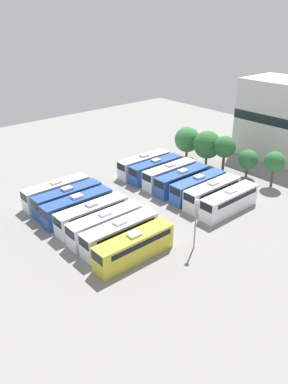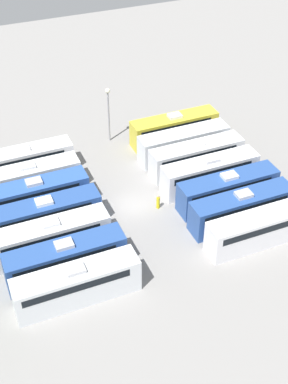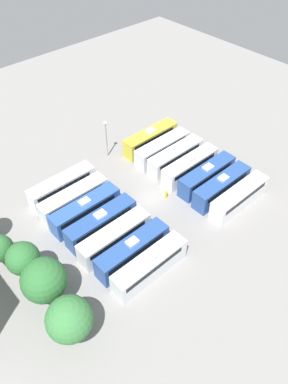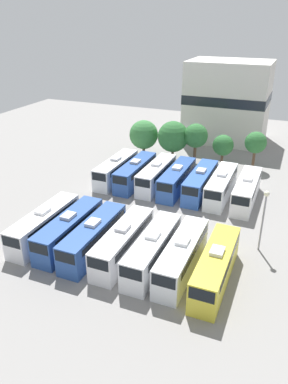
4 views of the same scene
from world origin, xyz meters
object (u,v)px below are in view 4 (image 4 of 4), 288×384
(tree_2, at_px, (196,136))
(bus_1, at_px, (70,229))
(bus_4, at_px, (153,249))
(bus_0, at_px, (45,224))
(light_pole, at_px, (264,210))
(bus_10, at_px, (177,178))
(bus_3, at_px, (123,241))
(bus_8, at_px, (136,172))
(bus_7, at_px, (116,169))
(worker_person, at_px, (137,219))
(bus_12, at_px, (221,185))
(depot_building, at_px, (227,101))
(bus_6, at_px, (216,266))
(tree_4, at_px, (256,143))
(bus_2, at_px, (94,236))
(tree_1, at_px, (173,137))
(bus_13, at_px, (247,190))
(bus_11, at_px, (200,181))
(tree_3, at_px, (223,145))
(bus_9, at_px, (157,174))
(tree_0, at_px, (144,135))
(bus_5, at_px, (182,255))

(tree_2, bearing_deg, bus_1, -101.13)
(bus_4, bearing_deg, bus_0, -179.81)
(light_pole, bearing_deg, bus_10, 139.08)
(bus_4, relative_size, light_pole, 1.54)
(bus_3, bearing_deg, light_pole, 27.47)
(bus_0, height_order, bus_8, same)
(bus_7, xyz_separation_m, worker_person, (8.51, -11.37, -1.07))
(bus_12, bearing_deg, depot_building, 100.67)
(bus_6, distance_m, bus_12, 19.04)
(tree_4, bearing_deg, bus_1, -116.73)
(bus_2, height_order, bus_10, same)
(worker_person, distance_m, tree_1, 23.30)
(tree_2, bearing_deg, tree_1, -174.40)
(bus_6, xyz_separation_m, bus_13, (0.02, 18.47, 0.00))
(bus_7, relative_size, bus_8, 1.00)
(bus_3, height_order, bus_6, same)
(bus_3, height_order, depot_building, depot_building)
(bus_10, bearing_deg, bus_12, 0.96)
(bus_8, distance_m, bus_11, 9.98)
(bus_1, height_order, bus_13, same)
(tree_1, bearing_deg, bus_6, -64.25)
(tree_3, bearing_deg, bus_6, -79.11)
(bus_4, height_order, bus_9, same)
(bus_9, relative_size, tree_0, 1.66)
(bus_3, xyz_separation_m, bus_9, (-3.33, 18.43, 0.00))
(tree_0, bearing_deg, bus_2, -77.22)
(bus_9, bearing_deg, bus_7, -176.63)
(worker_person, relative_size, tree_1, 0.23)
(tree_0, height_order, tree_2, tree_2)
(bus_11, bearing_deg, bus_9, 179.07)
(bus_10, distance_m, tree_1, 12.41)
(bus_6, xyz_separation_m, light_pole, (3.20, 7.23, 3.03))
(bus_4, relative_size, tree_2, 1.57)
(bus_11, distance_m, depot_building, 27.94)
(bus_7, bearing_deg, tree_2, 52.21)
(bus_8, bearing_deg, bus_4, -61.32)
(bus_4, distance_m, bus_6, 6.52)
(bus_0, relative_size, worker_person, 6.61)
(bus_3, xyz_separation_m, bus_7, (-9.83, 18.05, 0.00))
(light_pole, height_order, tree_2, light_pole)
(bus_6, distance_m, bus_11, 19.84)
(bus_8, bearing_deg, bus_5, -54.30)
(bus_12, bearing_deg, bus_2, -117.66)
(worker_person, bearing_deg, tree_0, 110.95)
(bus_2, xyz_separation_m, tree_0, (-6.85, 30.20, 2.12))
(light_pole, bearing_deg, tree_2, 120.82)
(light_pole, bearing_deg, bus_12, 120.24)
(bus_0, distance_m, depot_building, 47.37)
(worker_person, relative_size, tree_2, 0.24)
(bus_1, distance_m, bus_3, 6.56)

